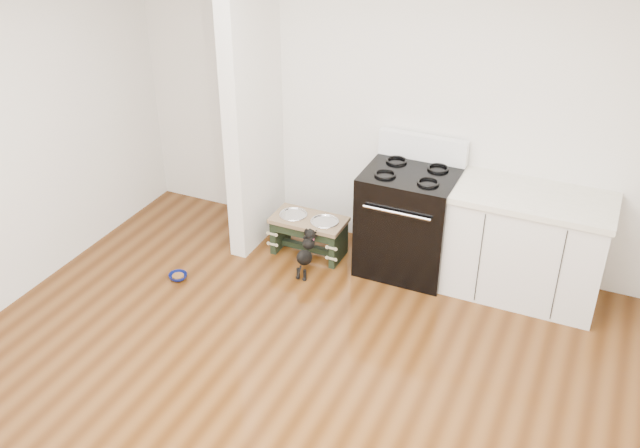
{
  "coord_description": "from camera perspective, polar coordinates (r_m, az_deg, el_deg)",
  "views": [
    {
      "loc": [
        1.72,
        -2.92,
        3.47
      ],
      "look_at": [
        -0.32,
        1.6,
        0.59
      ],
      "focal_mm": 40.0,
      "sensor_mm": 36.0,
      "label": 1
    }
  ],
  "objects": [
    {
      "name": "ground",
      "position": [
        4.85,
        -4.49,
        -15.67
      ],
      "size": [
        5.0,
        5.0,
        0.0
      ],
      "primitive_type": "plane",
      "color": "#40210B",
      "rests_on": "ground"
    },
    {
      "name": "puppy",
      "position": [
        6.07,
        -1.12,
        -2.24
      ],
      "size": [
        0.11,
        0.34,
        0.4
      ],
      "color": "black",
      "rests_on": "ground"
    },
    {
      "name": "dog_feeder",
      "position": [
        6.33,
        -0.91,
        -0.38
      ],
      "size": [
        0.66,
        0.35,
        0.37
      ],
      "color": "black",
      "rests_on": "ground"
    },
    {
      "name": "floor_bowl",
      "position": [
        6.22,
        -11.29,
        -4.15
      ],
      "size": [
        0.16,
        0.16,
        0.05
      ],
      "rotation": [
        0.0,
        0.0,
        0.04
      ],
      "color": "#0C1455",
      "rests_on": "ground"
    },
    {
      "name": "oven_range",
      "position": [
        6.07,
        7.1,
        0.38
      ],
      "size": [
        0.76,
        0.69,
        1.14
      ],
      "color": "black",
      "rests_on": "ground"
    },
    {
      "name": "room_shell",
      "position": [
        3.86,
        -5.43,
        1.36
      ],
      "size": [
        5.0,
        5.0,
        5.0
      ],
      "color": "silver",
      "rests_on": "ground"
    },
    {
      "name": "partition_wall",
      "position": [
        6.17,
        -5.41,
        9.91
      ],
      "size": [
        0.15,
        0.8,
        2.7
      ],
      "primitive_type": "cube",
      "color": "silver",
      "rests_on": "ground"
    },
    {
      "name": "cabinet_run",
      "position": [
        5.94,
        16.14,
        -1.69
      ],
      "size": [
        1.24,
        0.64,
        0.91
      ],
      "color": "silver",
      "rests_on": "ground"
    }
  ]
}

